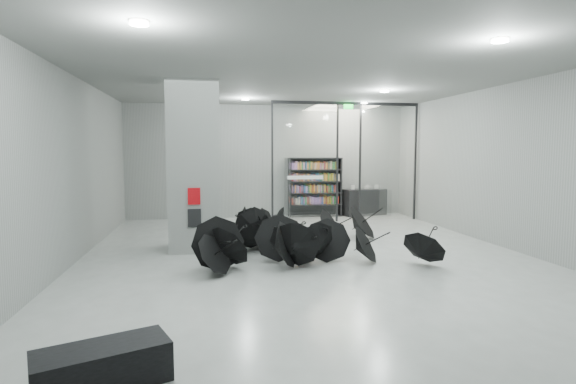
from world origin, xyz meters
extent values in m
plane|color=#949794|center=(0.00, 0.00, 0.00)|extent=(14.00, 14.00, 0.00)
cube|color=slate|center=(0.00, 0.00, 4.00)|extent=(10.00, 14.00, 0.02)
cube|color=slate|center=(0.00, 7.00, 2.00)|extent=(10.00, 0.02, 4.00)
cube|color=slate|center=(-5.00, 0.00, 2.00)|extent=(0.02, 14.00, 4.00)
cube|color=slate|center=(5.00, 0.00, 2.00)|extent=(0.02, 14.00, 4.00)
cube|color=slate|center=(-2.50, 2.00, 2.00)|extent=(1.20, 1.20, 4.00)
cube|color=#A50A07|center=(-2.50, 1.38, 1.35)|extent=(0.28, 0.04, 0.38)
cube|color=black|center=(-2.50, 1.38, 0.85)|extent=(0.30, 0.03, 0.42)
cube|color=#0CE533|center=(2.40, 5.30, 3.82)|extent=(0.30, 0.06, 0.15)
cube|color=silver|center=(1.00, 5.50, 2.00)|extent=(2.20, 0.02, 3.95)
cube|color=silver|center=(3.90, 5.50, 2.00)|extent=(2.00, 0.02, 3.95)
cube|color=black|center=(-0.10, 5.50, 2.00)|extent=(0.06, 0.06, 4.00)
cube|color=black|center=(2.10, 5.50, 2.00)|extent=(0.06, 0.06, 4.00)
cube|color=black|center=(2.90, 5.50, 2.00)|extent=(0.06, 0.06, 4.00)
cube|color=black|center=(4.90, 5.50, 2.00)|extent=(0.06, 0.06, 4.00)
cube|color=black|center=(2.40, 5.50, 3.95)|extent=(5.00, 0.08, 0.10)
cube|color=black|center=(-3.27, -4.37, 0.21)|extent=(1.41, 0.99, 0.42)
cube|color=black|center=(3.50, 6.74, 0.49)|extent=(1.72, 0.99, 0.97)
camera|label=1|loc=(-2.19, -8.99, 2.39)|focal=27.94mm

